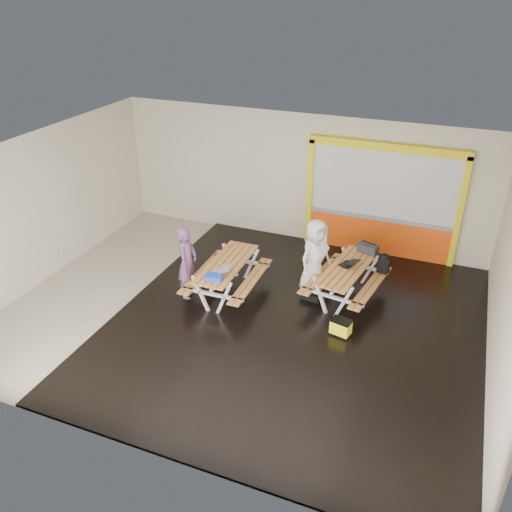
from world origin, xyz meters
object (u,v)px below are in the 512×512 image
at_px(toolbox, 368,248).
at_px(dark_case, 312,295).
at_px(laptop_left, 221,271).
at_px(fluke_bag, 341,328).
at_px(person_right, 315,256).
at_px(backpack, 384,264).
at_px(person_left, 187,262).
at_px(picnic_table_left, 227,271).
at_px(laptop_right, 349,263).
at_px(picnic_table_right, 347,275).
at_px(blue_pouch, 214,277).

distance_m(toolbox, dark_case, 1.72).
bearing_deg(laptop_left, fluke_bag, -2.49).
xyz_separation_m(person_right, backpack, (1.50, 0.43, -0.11)).
bearing_deg(laptop_left, backpack, 30.69).
relative_size(person_left, person_right, 0.97).
bearing_deg(toolbox, laptop_left, -141.77).
xyz_separation_m(picnic_table_left, person_left, (-0.79, -0.38, 0.24)).
relative_size(person_left, fluke_bag, 3.74).
xyz_separation_m(person_right, laptop_right, (0.80, -0.06, 0.01)).
bearing_deg(person_left, dark_case, -78.35).
height_order(picnic_table_right, toolbox, toolbox).
bearing_deg(backpack, picnic_table_right, -140.95).
height_order(picnic_table_right, person_right, person_right).
relative_size(backpack, fluke_bag, 0.95).
xyz_separation_m(laptop_right, blue_pouch, (-2.52, -1.66, 0.01)).
relative_size(person_right, laptop_right, 3.64).
distance_m(laptop_left, fluke_bag, 2.81).
distance_m(person_left, laptop_left, 0.88).
distance_m(picnic_table_left, laptop_left, 0.54).
bearing_deg(fluke_bag, toolbox, 89.23).
relative_size(laptop_left, fluke_bag, 1.03).
xyz_separation_m(backpack, dark_case, (-1.39, -0.90, -0.64)).
bearing_deg(backpack, fluke_bag, -102.85).
bearing_deg(laptop_left, toolbox, 38.23).
relative_size(picnic_table_right, person_right, 1.28).
bearing_deg(person_left, person_right, -69.01).
xyz_separation_m(picnic_table_left, dark_case, (1.86, 0.52, -0.51)).
distance_m(laptop_right, fluke_bag, 1.67).
bearing_deg(person_left, toolbox, -67.24).
bearing_deg(laptop_right, person_right, 175.41).
relative_size(laptop_left, dark_case, 1.08).
relative_size(picnic_table_right, toolbox, 4.42).
xyz_separation_m(blue_pouch, fluke_bag, (2.76, 0.15, -0.67)).
distance_m(picnic_table_right, person_right, 0.83).
height_order(person_left, fluke_bag, person_left).
xyz_separation_m(picnic_table_right, toolbox, (0.28, 0.86, 0.30)).
bearing_deg(person_right, laptop_right, -67.13).
distance_m(picnic_table_right, laptop_right, 0.26).
distance_m(laptop_right, blue_pouch, 3.02).
xyz_separation_m(blue_pouch, toolbox, (2.79, 2.44, 0.04)).
height_order(picnic_table_right, person_left, person_left).
height_order(picnic_table_left, person_left, person_left).
xyz_separation_m(picnic_table_left, laptop_left, (0.08, -0.47, 0.26)).
bearing_deg(picnic_table_left, backpack, 23.52).
height_order(person_left, backpack, person_left).
relative_size(picnic_table_right, person_left, 1.32).
bearing_deg(backpack, toolbox, 146.61).
height_order(person_right, backpack, person_right).
bearing_deg(picnic_table_left, blue_pouch, -86.55).
distance_m(laptop_left, toolbox, 3.51).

